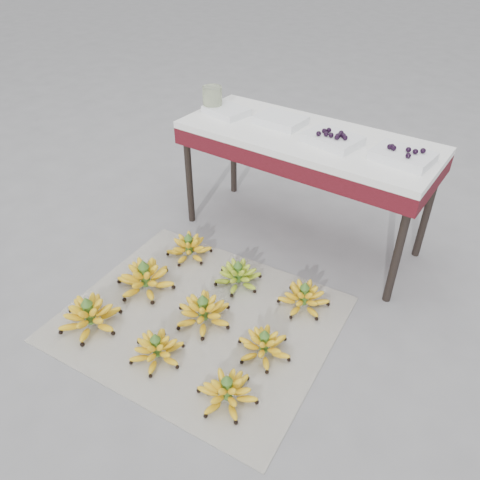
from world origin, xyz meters
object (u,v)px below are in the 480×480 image
Objects in this scene: bunch_back_center at (238,275)px; bunch_mid_center at (203,312)px; bunch_back_left at (189,248)px; bunch_mid_right at (264,345)px; tray_far_right at (403,156)px; bunch_mid_left at (145,278)px; tray_right at (333,139)px; tray_far_left at (226,111)px; tray_left at (280,120)px; vendor_table at (306,147)px; bunch_front_center at (157,349)px; bunch_front_right at (227,391)px; newspaper_mat at (200,319)px; bunch_front_left at (90,316)px; bunch_back_right at (304,298)px; glass_jar at (212,99)px.

bunch_mid_center is at bearing -108.19° from bunch_back_center.
bunch_mid_right is at bearing -6.42° from bunch_back_left.
bunch_mid_left is at bearing -137.72° from tray_far_right.
bunch_mid_right is 0.82m from bunch_back_left.
tray_far_left is at bearing 178.49° from tray_right.
tray_left is at bearing 87.63° from bunch_back_left.
bunch_mid_right is 0.23× the size of vendor_table.
bunch_back_left is 0.85m from vendor_table.
bunch_back_left is (-0.74, 0.36, 0.00)m from bunch_mid_right.
bunch_front_center is 0.38m from bunch_front_right.
vendor_table reaches higher than bunch_front_center.
newspaper_mat is 3.25× the size of bunch_front_left.
bunch_back_center is (0.37, -0.04, -0.00)m from bunch_back_left.
bunch_back_right is at bearing 44.86° from newspaper_mat.
glass_jar is at bearing 122.56° from bunch_front_left.
bunch_mid_left is 0.48m from bunch_back_center.
bunch_front_left reaches higher than bunch_front_center.
bunch_mid_left is at bearing -124.79° from tray_right.
bunch_mid_center is 1.05× the size of bunch_back_center.
bunch_front_right is at bearing -104.16° from bunch_back_right.
tray_right reaches higher than bunch_mid_right.
bunch_back_left is (0.03, 0.69, -0.01)m from bunch_front_left.
tray_far_right reaches higher than vendor_table.
newspaper_mat is at bearing -61.90° from tray_far_left.
bunch_mid_right is at bearing -104.65° from bunch_back_right.
bunch_front_center is 1.40m from tray_far_left.
tray_far_left is 0.11m from glass_jar.
bunch_front_right is 1.57m from tray_far_left.
bunch_front_left is 1.34× the size of tray_far_right.
vendor_table reaches higher than bunch_front_right.
tray_left is 0.35m from tray_right.
tray_right reaches higher than bunch_mid_left.
bunch_mid_center is at bearing -55.95° from glass_jar.
tray_right is at bearing -1.51° from tray_far_left.
bunch_mid_right is 1.00× the size of bunch_back_right.
tray_right reaches higher than bunch_back_right.
bunch_front_center is at bearing -41.18° from bunch_back_left.
tray_left is (-0.13, 1.22, 0.63)m from bunch_front_center.
bunch_back_right reaches higher than bunch_back_center.
bunch_front_left is 1.42m from tray_left.
bunch_front_right is at bearing -74.37° from vendor_table.
bunch_back_center is 0.78m from vendor_table.
tray_far_left reaches higher than vendor_table.
tray_far_right reaches higher than bunch_back_left.
bunch_mid_right is at bearing 73.29° from bunch_front_right.
bunch_back_center is (-0.37, 0.32, 0.00)m from bunch_mid_right.
bunch_back_center is 0.37m from bunch_back_right.
vendor_table is 5.19× the size of tray_left.
tray_left reaches higher than bunch_mid_right.
bunch_mid_center is at bearing -60.59° from tray_far_left.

